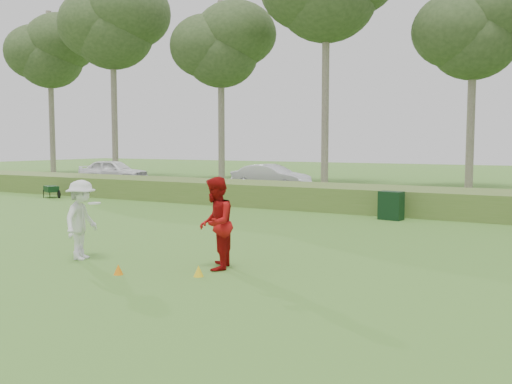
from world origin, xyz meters
The scene contains 15 objects.
ground centered at (0.00, 0.00, 0.00)m, with size 120.00×120.00×0.00m, color #3E7627.
reed_strip centered at (0.00, 12.00, 0.45)m, with size 80.00×3.00×0.90m, color #506F2C.
park_road centered at (0.00, 17.00, 0.03)m, with size 80.00×6.00×0.06m, color #2D2D2D.
tree_0 centered at (-30.00, 23.50, 9.72)m, with size 6.76×6.76×13.00m.
tree_1 centered at (-22.00, 22.20, 10.85)m, with size 7.54×7.54×14.50m.
tree_2 centered at (-14.00, 24.00, 8.97)m, with size 6.50×6.50×12.00m.
tree_4 centered at (2.00, 24.50, 8.59)m, with size 6.24×6.24×11.50m.
player_white centered at (-2.25, 0.16, 0.88)m, with size 1.02×1.28×1.76m.
player_red centered at (0.87, 0.78, 0.94)m, with size 0.92×0.71×1.89m, color #A50E0E.
cone_orange centered at (-0.52, -0.56, 0.10)m, with size 0.19×0.19×0.21m, color orange.
cone_yellow centered at (0.94, 0.08, 0.11)m, with size 0.20×0.20×0.22m, color yellow.
utility_cabinet centered at (1.85, 9.90, 0.48)m, with size 0.76×0.48×0.95m, color black.
wheelbarrow centered at (-14.12, 9.59, 0.40)m, with size 1.16×0.81×0.55m.
car_left centered at (-17.81, 17.56, 0.79)m, with size 1.73×4.31×1.47m, color white.
car_mid centered at (-6.65, 17.38, 0.75)m, with size 1.46×4.18×1.38m, color white.
Camera 1 is at (7.22, -8.78, 2.58)m, focal length 40.00 mm.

